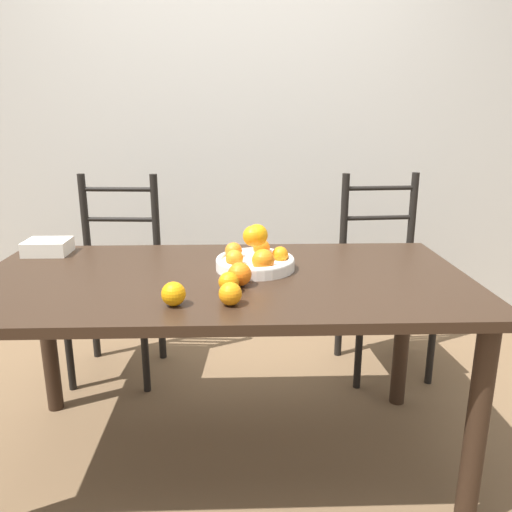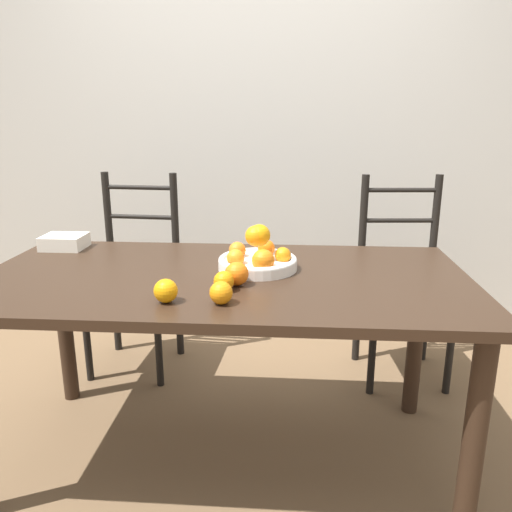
{
  "view_description": "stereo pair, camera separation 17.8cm",
  "coord_description": "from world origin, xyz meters",
  "px_view_note": "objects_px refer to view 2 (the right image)",
  "views": [
    {
      "loc": [
        0.06,
        -1.73,
        1.33
      ],
      "look_at": [
        0.12,
        -0.02,
        0.85
      ],
      "focal_mm": 35.0,
      "sensor_mm": 36.0,
      "label": 1
    },
    {
      "loc": [
        0.24,
        -1.73,
        1.33
      ],
      "look_at": [
        0.12,
        -0.02,
        0.85
      ],
      "focal_mm": 35.0,
      "sensor_mm": 36.0,
      "label": 2
    }
  ],
  "objects_px": {
    "chair_left": "(135,279)",
    "book_stack": "(64,242)",
    "orange_loose_1": "(237,274)",
    "orange_loose_2": "(166,291)",
    "orange_loose_0": "(221,293)",
    "fruit_bowl": "(258,257)",
    "orange_loose_3": "(224,281)",
    "chair_right": "(402,285)"
  },
  "relations": [
    {
      "from": "chair_left",
      "to": "book_stack",
      "type": "height_order",
      "value": "chair_left"
    },
    {
      "from": "orange_loose_1",
      "to": "orange_loose_2",
      "type": "bearing_deg",
      "value": -138.53
    },
    {
      "from": "orange_loose_1",
      "to": "orange_loose_0",
      "type": "bearing_deg",
      "value": -99.11
    },
    {
      "from": "orange_loose_0",
      "to": "fruit_bowl",
      "type": "bearing_deg",
      "value": 76.61
    },
    {
      "from": "fruit_bowl",
      "to": "orange_loose_3",
      "type": "height_order",
      "value": "fruit_bowl"
    },
    {
      "from": "book_stack",
      "to": "orange_loose_2",
      "type": "bearing_deg",
      "value": -45.58
    },
    {
      "from": "orange_loose_0",
      "to": "orange_loose_3",
      "type": "relative_size",
      "value": 1.06
    },
    {
      "from": "orange_loose_1",
      "to": "book_stack",
      "type": "bearing_deg",
      "value": 151.49
    },
    {
      "from": "orange_loose_2",
      "to": "chair_left",
      "type": "relative_size",
      "value": 0.07
    },
    {
      "from": "orange_loose_1",
      "to": "chair_right",
      "type": "xyz_separation_m",
      "value": [
        0.76,
        0.87,
        -0.32
      ]
    },
    {
      "from": "fruit_bowl",
      "to": "chair_right",
      "type": "distance_m",
      "value": 1.03
    },
    {
      "from": "chair_left",
      "to": "orange_loose_3",
      "type": "bearing_deg",
      "value": -52.83
    },
    {
      "from": "orange_loose_0",
      "to": "orange_loose_1",
      "type": "relative_size",
      "value": 0.88
    },
    {
      "from": "orange_loose_0",
      "to": "orange_loose_1",
      "type": "distance_m",
      "value": 0.18
    },
    {
      "from": "orange_loose_2",
      "to": "chair_left",
      "type": "bearing_deg",
      "value": 112.81
    },
    {
      "from": "orange_loose_2",
      "to": "book_stack",
      "type": "height_order",
      "value": "orange_loose_2"
    },
    {
      "from": "orange_loose_1",
      "to": "chair_left",
      "type": "bearing_deg",
      "value": 126.45
    },
    {
      "from": "orange_loose_1",
      "to": "orange_loose_2",
      "type": "xyz_separation_m",
      "value": [
        -0.2,
        -0.18,
        -0.0
      ]
    },
    {
      "from": "orange_loose_3",
      "to": "book_stack",
      "type": "relative_size",
      "value": 0.38
    },
    {
      "from": "orange_loose_1",
      "to": "chair_left",
      "type": "relative_size",
      "value": 0.08
    },
    {
      "from": "orange_loose_0",
      "to": "book_stack",
      "type": "height_order",
      "value": "orange_loose_0"
    },
    {
      "from": "chair_left",
      "to": "book_stack",
      "type": "relative_size",
      "value": 5.87
    },
    {
      "from": "orange_loose_1",
      "to": "book_stack",
      "type": "relative_size",
      "value": 0.46
    },
    {
      "from": "orange_loose_0",
      "to": "orange_loose_1",
      "type": "xyz_separation_m",
      "value": [
        0.03,
        0.18,
        0.0
      ]
    },
    {
      "from": "orange_loose_0",
      "to": "book_stack",
      "type": "relative_size",
      "value": 0.41
    },
    {
      "from": "chair_right",
      "to": "book_stack",
      "type": "height_order",
      "value": "chair_right"
    },
    {
      "from": "fruit_bowl",
      "to": "orange_loose_0",
      "type": "distance_m",
      "value": 0.38
    },
    {
      "from": "orange_loose_2",
      "to": "chair_right",
      "type": "height_order",
      "value": "chair_right"
    },
    {
      "from": "chair_left",
      "to": "orange_loose_1",
      "type": "bearing_deg",
      "value": -49.43
    },
    {
      "from": "orange_loose_2",
      "to": "chair_right",
      "type": "bearing_deg",
      "value": 47.47
    },
    {
      "from": "orange_loose_3",
      "to": "chair_left",
      "type": "relative_size",
      "value": 0.07
    },
    {
      "from": "orange_loose_2",
      "to": "chair_right",
      "type": "distance_m",
      "value": 1.46
    },
    {
      "from": "orange_loose_3",
      "to": "book_stack",
      "type": "xyz_separation_m",
      "value": [
        -0.77,
        0.5,
        -0.0
      ]
    },
    {
      "from": "orange_loose_2",
      "to": "fruit_bowl",
      "type": "bearing_deg",
      "value": 54.57
    },
    {
      "from": "book_stack",
      "to": "orange_loose_1",
      "type": "bearing_deg",
      "value": -28.51
    },
    {
      "from": "orange_loose_3",
      "to": "book_stack",
      "type": "distance_m",
      "value": 0.92
    },
    {
      "from": "orange_loose_1",
      "to": "orange_loose_3",
      "type": "height_order",
      "value": "orange_loose_1"
    },
    {
      "from": "orange_loose_3",
      "to": "book_stack",
      "type": "bearing_deg",
      "value": 147.0
    },
    {
      "from": "orange_loose_0",
      "to": "orange_loose_1",
      "type": "bearing_deg",
      "value": 80.89
    },
    {
      "from": "chair_left",
      "to": "chair_right",
      "type": "xyz_separation_m",
      "value": [
        1.4,
        -0.0,
        0.0
      ]
    },
    {
      "from": "orange_loose_3",
      "to": "chair_left",
      "type": "distance_m",
      "value": 1.16
    },
    {
      "from": "orange_loose_0",
      "to": "orange_loose_1",
      "type": "height_order",
      "value": "orange_loose_1"
    }
  ]
}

